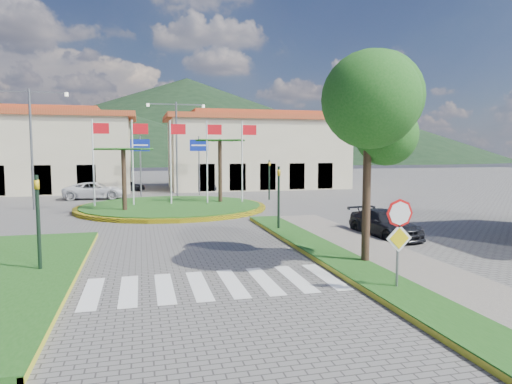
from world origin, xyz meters
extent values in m
plane|color=#615E5C|center=(0.00, 0.00, 0.00)|extent=(160.00, 160.00, 0.00)
cube|color=gray|center=(6.00, 2.00, 0.07)|extent=(4.00, 28.00, 0.15)
cube|color=#1C4E16|center=(4.80, 2.00, 0.09)|extent=(1.60, 28.00, 0.18)
cube|color=silver|center=(0.00, 4.00, 0.01)|extent=(8.00, 3.00, 0.01)
cylinder|color=yellow|center=(0.00, 22.00, 0.12)|extent=(12.70, 12.70, 0.24)
cylinder|color=#1C4E16|center=(0.00, 22.00, 0.15)|extent=(12.00, 12.00, 0.30)
cylinder|color=black|center=(-3.00, 20.00, 2.02)|extent=(0.28, 0.28, 4.05)
cylinder|color=black|center=(3.50, 23.00, 2.34)|extent=(0.28, 0.28, 4.68)
cylinder|color=silver|center=(-5.00, 22.50, 3.00)|extent=(0.10, 0.10, 6.00)
cube|color=red|center=(-4.45, 22.50, 5.40)|extent=(1.00, 0.03, 0.70)
cylinder|color=silver|center=(-2.50, 22.50, 3.00)|extent=(0.10, 0.10, 6.00)
cube|color=red|center=(-1.95, 22.50, 5.40)|extent=(1.00, 0.03, 0.70)
cylinder|color=silver|center=(0.00, 22.50, 3.00)|extent=(0.10, 0.10, 6.00)
cube|color=red|center=(0.55, 22.50, 5.40)|extent=(1.00, 0.03, 0.70)
cylinder|color=silver|center=(2.50, 22.50, 3.00)|extent=(0.10, 0.10, 6.00)
cube|color=red|center=(3.05, 22.50, 5.40)|extent=(1.00, 0.03, 0.70)
cylinder|color=silver|center=(5.00, 22.50, 3.00)|extent=(0.10, 0.10, 6.00)
cube|color=red|center=(5.55, 22.50, 5.40)|extent=(1.00, 0.03, 0.70)
cylinder|color=slate|center=(4.90, 2.00, 1.25)|extent=(0.07, 0.07, 2.50)
cylinder|color=red|center=(4.90, 1.95, 2.25)|extent=(0.80, 0.03, 0.80)
cube|color=yellow|center=(4.90, 1.94, 1.55)|extent=(0.78, 0.03, 0.78)
cylinder|color=black|center=(5.50, 5.00, 2.20)|extent=(0.28, 0.28, 4.40)
ellipsoid|color=#185115|center=(5.50, 5.00, 5.20)|extent=(3.60, 3.60, 3.20)
cylinder|color=black|center=(-5.20, 6.50, 1.60)|extent=(0.12, 0.12, 3.20)
imported|color=gold|center=(-5.20, 6.50, 2.60)|extent=(0.15, 0.18, 0.90)
cylinder|color=black|center=(4.50, 12.00, 1.60)|extent=(0.12, 0.12, 3.20)
imported|color=gold|center=(4.50, 12.00, 2.60)|extent=(0.15, 0.18, 0.90)
cylinder|color=black|center=(8.00, 26.00, 1.60)|extent=(0.12, 0.12, 3.20)
imported|color=gold|center=(8.00, 26.00, 2.60)|extent=(0.18, 0.15, 0.90)
cylinder|color=slate|center=(-2.00, 31.00, 2.60)|extent=(0.12, 0.12, 5.20)
cube|color=#0E219A|center=(-2.00, 30.94, 4.40)|extent=(1.60, 0.05, 1.00)
cylinder|color=slate|center=(3.00, 31.00, 2.60)|extent=(0.12, 0.12, 5.20)
cube|color=#0E219A|center=(3.00, 30.94, 4.40)|extent=(1.60, 0.05, 1.00)
cylinder|color=slate|center=(1.00, 30.00, 4.00)|extent=(0.16, 0.16, 8.00)
cube|color=slate|center=(-0.20, 30.00, 7.80)|extent=(2.40, 0.08, 0.08)
cube|color=slate|center=(2.20, 30.00, 7.80)|extent=(2.40, 0.08, 0.08)
cylinder|color=slate|center=(-9.00, 24.00, 4.00)|extent=(0.16, 0.16, 8.00)
cube|color=slate|center=(-10.20, 24.00, 7.80)|extent=(2.40, 0.08, 0.08)
cube|color=slate|center=(-7.80, 24.00, 7.80)|extent=(2.40, 0.08, 0.08)
cube|color=beige|center=(-14.00, 38.00, 3.50)|extent=(22.00, 9.00, 7.00)
cube|color=#AB4421|center=(-14.00, 38.00, 7.25)|extent=(23.32, 9.54, 0.50)
cube|color=#AB4421|center=(-14.00, 38.00, 7.75)|extent=(16.50, 4.95, 0.60)
cube|color=beige|center=(10.00, 38.00, 3.50)|extent=(18.00, 9.00, 7.00)
cube|color=#AB4421|center=(10.00, 38.00, 7.25)|extent=(19.08, 9.54, 0.50)
cube|color=#AB4421|center=(10.00, 38.00, 7.75)|extent=(13.50, 4.95, 0.60)
cone|color=black|center=(15.00, 160.00, 15.00)|extent=(180.00, 180.00, 30.00)
cone|color=black|center=(70.00, 135.00, 9.00)|extent=(120.00, 120.00, 18.00)
cone|color=black|center=(-10.00, 130.00, 8.00)|extent=(110.00, 110.00, 16.00)
imported|color=silver|center=(-5.64, 30.00, 0.69)|extent=(5.04, 2.47, 1.38)
imported|color=black|center=(-3.19, 36.55, 0.53)|extent=(3.33, 2.15, 1.06)
imported|color=black|center=(3.14, 34.44, 0.64)|extent=(4.06, 1.94, 1.28)
imported|color=black|center=(8.82, 9.47, 0.62)|extent=(2.09, 4.40, 1.24)
camera|label=1|loc=(-1.99, -9.14, 3.98)|focal=32.00mm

